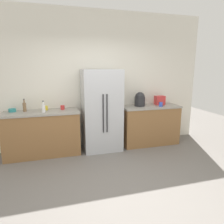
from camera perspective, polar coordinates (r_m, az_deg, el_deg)
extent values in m
plane|color=slate|center=(3.29, 1.55, -20.85)|extent=(10.71, 10.71, 0.00)
cube|color=silver|center=(4.68, -5.61, 8.89)|extent=(5.36, 0.10, 3.05)
cube|color=olive|center=(4.48, -19.00, -5.97)|extent=(1.50, 0.57, 0.89)
cube|color=gray|center=(4.36, -19.42, -0.14)|extent=(1.53, 0.60, 0.04)
cube|color=olive|center=(4.95, 10.54, -3.76)|extent=(1.34, 0.57, 0.89)
cube|color=gray|center=(4.84, 10.75, 1.54)|extent=(1.37, 0.60, 0.04)
cube|color=#B7BABF|center=(4.42, -2.93, 0.43)|extent=(0.83, 0.61, 1.78)
cylinder|color=#262628|center=(4.11, -2.48, -0.49)|extent=(0.02, 0.02, 0.80)
cylinder|color=#262628|center=(4.13, -1.40, -0.42)|extent=(0.02, 0.02, 0.80)
cube|color=red|center=(5.01, 13.37, 3.25)|extent=(0.23, 0.16, 0.22)
cylinder|color=#262628|center=(4.74, 7.87, 2.99)|extent=(0.24, 0.24, 0.22)
sphere|color=#262628|center=(4.73, 7.91, 4.29)|extent=(0.23, 0.23, 0.23)
cylinder|color=brown|center=(4.47, -23.54, 1.24)|extent=(0.07, 0.07, 0.18)
cylinder|color=brown|center=(4.45, -23.67, 2.78)|extent=(0.03, 0.03, 0.07)
cylinder|color=#333338|center=(4.45, -23.72, 3.32)|extent=(0.03, 0.03, 0.02)
cylinder|color=white|center=(4.25, -18.84, 0.98)|extent=(0.07, 0.07, 0.16)
cylinder|color=white|center=(4.23, -18.94, 2.43)|extent=(0.03, 0.03, 0.06)
cylinder|color=#333338|center=(4.22, -18.98, 2.93)|extent=(0.03, 0.03, 0.02)
cylinder|color=red|center=(4.44, -13.84, 1.26)|extent=(0.09, 0.09, 0.09)
cylinder|color=blue|center=(4.78, 13.67, 2.12)|extent=(0.08, 0.08, 0.10)
cylinder|color=yellow|center=(4.48, -18.30, 1.10)|extent=(0.09, 0.09, 0.09)
cylinder|color=teal|center=(4.55, -26.43, 0.44)|extent=(0.14, 0.14, 0.06)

